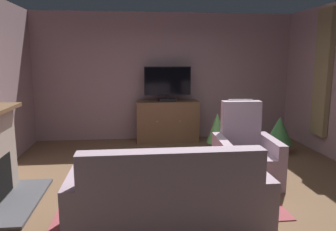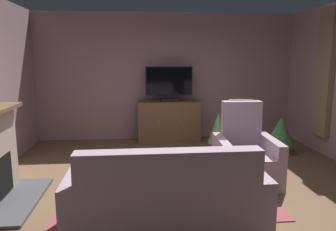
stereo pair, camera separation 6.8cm
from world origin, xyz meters
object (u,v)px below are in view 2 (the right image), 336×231
at_px(coffee_table, 149,164).
at_px(potted_plant_on_hearth_side, 218,132).
at_px(tv_remote, 131,163).
at_px(sofa_floral, 167,202).
at_px(armchair_by_fireplace, 245,158).
at_px(television, 169,83).
at_px(tv_cabinet, 169,122).
at_px(potted_plant_tall_palm_by_window, 281,134).

distance_m(coffee_table, potted_plant_on_hearth_side, 1.98).
distance_m(coffee_table, tv_remote, 0.26).
xyz_separation_m(tv_remote, sofa_floral, (0.39, -1.07, -0.09)).
relative_size(armchair_by_fireplace, potted_plant_on_hearth_side, 1.46).
relative_size(television, potted_plant_on_hearth_side, 1.23).
height_order(sofa_floral, armchair_by_fireplace, armchair_by_fireplace).
bearing_deg(coffee_table, sofa_floral, -82.98).
bearing_deg(potted_plant_on_hearth_side, television, 125.77).
relative_size(television, coffee_table, 0.97).
bearing_deg(potted_plant_on_hearth_side, tv_remote, -136.03).
distance_m(tv_cabinet, potted_plant_tall_palm_by_window, 2.33).
height_order(armchair_by_fireplace, potted_plant_tall_palm_by_window, armchair_by_fireplace).
relative_size(coffee_table, potted_plant_tall_palm_by_window, 1.42).
distance_m(television, coffee_table, 2.78).
bearing_deg(tv_remote, television, -68.64).
bearing_deg(television, tv_remote, -106.54).
distance_m(television, potted_plant_tall_palm_by_window, 2.47).
height_order(television, potted_plant_on_hearth_side, television).
bearing_deg(tv_remote, sofa_floral, 147.76).
height_order(tv_cabinet, potted_plant_tall_palm_by_window, tv_cabinet).
bearing_deg(tv_cabinet, potted_plant_on_hearth_side, -55.49).
height_order(coffee_table, sofa_floral, sofa_floral).
distance_m(tv_remote, potted_plant_on_hearth_side, 2.20).
height_order(coffee_table, potted_plant_on_hearth_side, potted_plant_on_hearth_side).
bearing_deg(potted_plant_on_hearth_side, tv_cabinet, 124.51).
height_order(tv_cabinet, coffee_table, tv_cabinet).
bearing_deg(tv_cabinet, television, -90.00).
bearing_deg(television, tv_cabinet, 90.00).
xyz_separation_m(television, armchair_by_fireplace, (0.90, -2.39, -0.92)).
bearing_deg(potted_plant_on_hearth_side, sofa_floral, -114.73).
bearing_deg(armchair_by_fireplace, tv_cabinet, 110.10).
bearing_deg(coffee_table, television, 78.13).
height_order(tv_cabinet, potted_plant_on_hearth_side, tv_cabinet).
bearing_deg(sofa_floral, tv_cabinet, 83.98).
bearing_deg(potted_plant_tall_palm_by_window, tv_remote, -151.75).
bearing_deg(television, sofa_floral, -96.11).
bearing_deg(armchair_by_fireplace, potted_plant_tall_palm_by_window, 48.48).
height_order(coffee_table, tv_remote, tv_remote).
bearing_deg(television, armchair_by_fireplace, -69.49).
distance_m(tv_cabinet, coffee_table, 2.67).
xyz_separation_m(sofa_floral, armchair_by_fireplace, (1.29, 1.32, 0.03)).
relative_size(tv_remote, potted_plant_on_hearth_side, 0.21).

